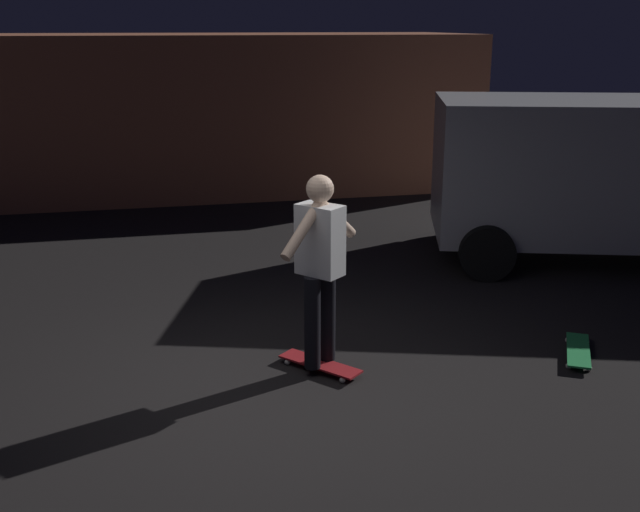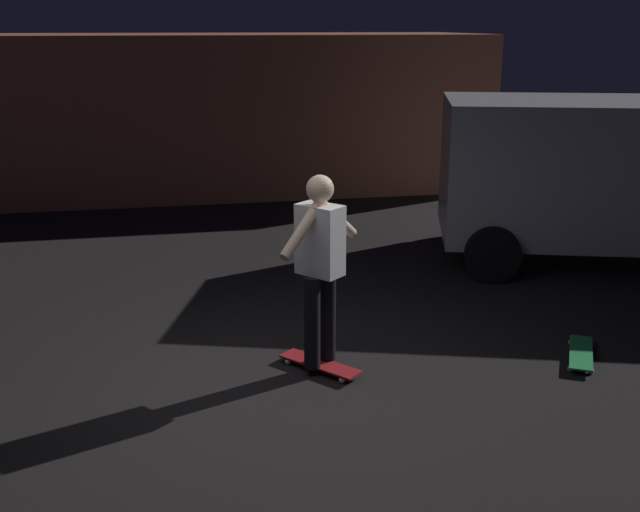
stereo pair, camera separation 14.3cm
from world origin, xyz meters
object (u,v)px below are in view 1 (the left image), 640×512
parked_van (623,170)px  skater (320,258)px  skateboard_ridden (320,364)px  skateboard_spare (578,351)px

parked_van → skater: bearing=-151.4°
skateboard_ridden → skateboard_spare: bearing=-5.5°
skater → skateboard_spare: bearing=-5.5°
skateboard_ridden → skater: size_ratio=0.43×
skateboard_spare → skater: skater is taller
skateboard_ridden → skater: skater is taller
skateboard_ridden → skateboard_spare: 2.38m
skateboard_spare → skateboard_ridden: bearing=174.5°
skateboard_spare → skater: size_ratio=0.47×
skater → parked_van: bearing=28.6°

